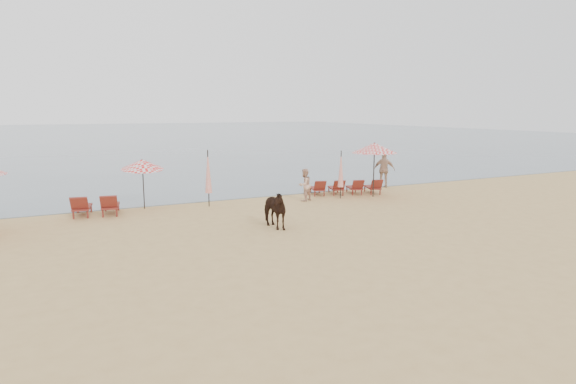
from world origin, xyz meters
The scene contains 11 objects.
ground centered at (0.00, 0.00, 0.00)m, with size 120.00×120.00×0.00m, color tan.
sea centered at (0.00, 80.00, 0.00)m, with size 160.00×140.00×0.06m, color #51606B.
lounger_cluster_left centered at (-6.64, 9.02, 0.43)m, with size 1.97×1.92×0.62m.
lounger_cluster_right centered at (5.13, 8.85, 0.38)m, with size 3.73×2.44×0.55m.
umbrella_open_left_b centered at (-4.64, 9.67, 1.93)m, with size 1.75×1.78×2.23m.
umbrella_open_right centered at (6.01, 7.78, 2.40)m, with size 2.19×2.19×2.67m.
umbrella_closed_left centered at (-1.98, 8.92, 1.54)m, with size 0.31×0.31×2.51m.
umbrella_closed_right centered at (4.30, 8.06, 1.42)m, with size 0.28×0.28×2.31m.
cow centered at (-1.07, 4.10, 0.70)m, with size 0.75×1.66×1.40m, color black.
beachgoer_right_a centered at (2.44, 8.25, 0.76)m, with size 0.74×0.58×1.52m, color tan.
beachgoer_right_b centered at (8.26, 9.91, 0.98)m, with size 1.15×0.48×1.97m, color tan.
Camera 1 is at (-7.95, -11.39, 4.20)m, focal length 30.00 mm.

